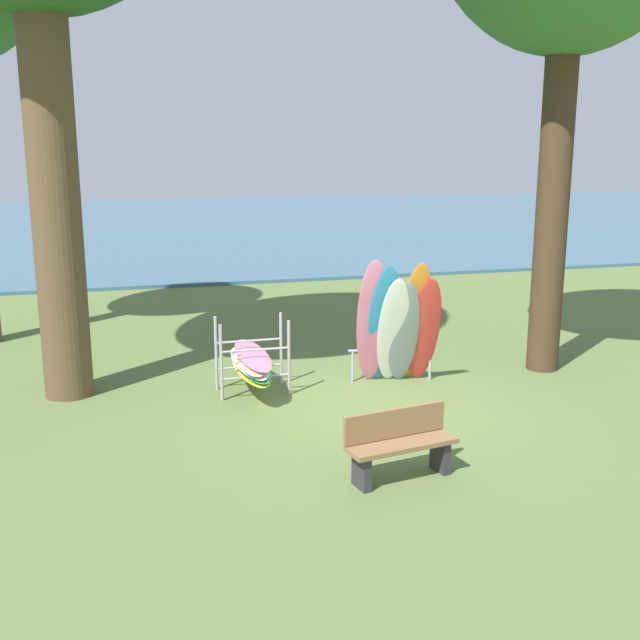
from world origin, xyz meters
TOP-DOWN VIEW (x-y plane):
  - ground_plane at (0.00, 0.00)m, footprint 80.00×80.00m
  - lake_water at (0.00, 29.16)m, footprint 80.00×36.00m
  - leaning_board_pile at (0.66, 0.89)m, footprint 1.56×1.06m
  - board_storage_rack at (-1.78, 1.19)m, footprint 1.15×2.13m
  - park_bench at (-0.62, -2.58)m, footprint 1.45×0.66m

SIDE VIEW (x-z plane):
  - ground_plane at x=0.00m, z-range 0.00..0.00m
  - lake_water at x=0.00m, z-range 0.00..0.10m
  - park_bench at x=-0.62m, z-range 0.03..0.88m
  - board_storage_rack at x=-1.78m, z-range -0.10..1.15m
  - leaning_board_pile at x=0.66m, z-range -0.10..2.14m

